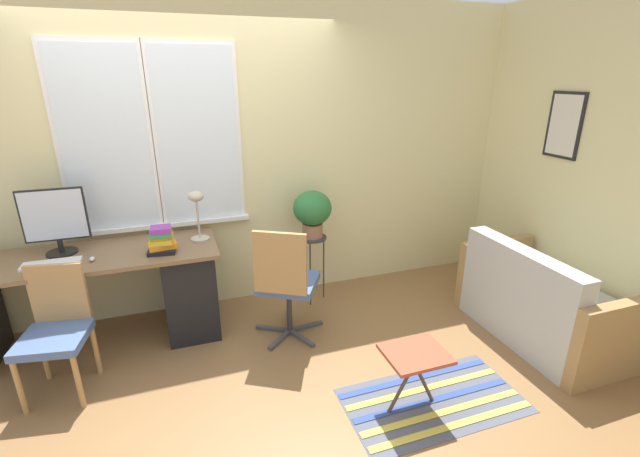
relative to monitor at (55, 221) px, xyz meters
name	(u,v)px	position (x,y,z in m)	size (l,w,h in m)	color
ground_plane	(218,344)	(1.05, -0.43, -1.04)	(14.00, 14.00, 0.00)	olive
wall_back_with_window	(193,161)	(1.04, 0.31, 0.32)	(9.00, 0.12, 2.70)	beige
wall_right_with_picture	(541,156)	(4.10, -0.44, 0.31)	(0.08, 9.00, 2.70)	beige
desk	(81,299)	(0.08, -0.10, -0.62)	(2.10, 0.67, 0.77)	brown
monitor	(55,221)	(0.00, 0.00, 0.00)	(0.44, 0.22, 0.51)	black
keyboard	(51,264)	(-0.03, -0.21, -0.26)	(0.38, 0.14, 0.02)	silver
mouse	(92,259)	(0.24, -0.23, -0.25)	(0.04, 0.06, 0.03)	silver
desk_lamp	(197,205)	(1.02, -0.04, 0.03)	(0.15, 0.15, 0.41)	#BCB299
book_stack	(162,240)	(0.73, -0.22, -0.17)	(0.22, 0.19, 0.21)	black
desk_chair_wooden	(56,328)	(0.01, -0.59, -0.57)	(0.46, 0.47, 0.87)	#B2844C
office_chair_swivel	(286,282)	(1.62, -0.53, -0.52)	(0.60, 0.61, 0.99)	#47474C
couch_loveseat	(540,305)	(3.59, -1.17, -0.76)	(0.75, 1.31, 0.80)	beige
plant_stand	(313,245)	(2.02, 0.02, -0.47)	(0.26, 0.26, 0.65)	#333338
potted_plant	(312,210)	(2.02, 0.02, -0.13)	(0.35, 0.35, 0.43)	#9E6B4C
floor_rug_striped	(433,400)	(2.35, -1.56, -1.04)	(1.19, 0.64, 0.01)	#565B6B
folding_stool	(415,358)	(2.18, -1.55, -0.65)	(0.39, 0.33, 0.43)	#B24C33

